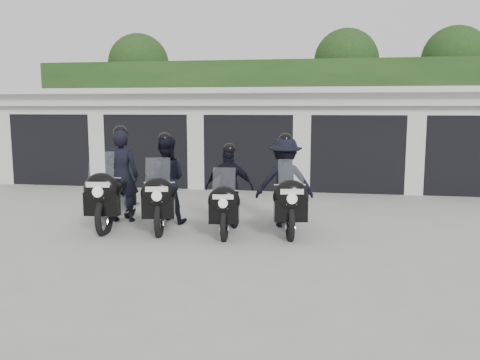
% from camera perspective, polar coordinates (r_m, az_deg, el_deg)
% --- Properties ---
extents(ground, '(80.00, 80.00, 0.00)m').
position_cam_1_polar(ground, '(9.63, -4.14, -6.39)').
color(ground, '#989893').
rests_on(ground, ground).
extents(garage_block, '(16.40, 6.80, 2.96)m').
position_cam_1_polar(garage_block, '(17.28, 2.23, 4.89)').
color(garage_block, silver).
rests_on(garage_block, ground).
extents(background_vegetation, '(20.00, 3.90, 5.80)m').
position_cam_1_polar(background_vegetation, '(22.05, 4.89, 9.09)').
color(background_vegetation, '#1B3613').
rests_on(background_vegetation, ground).
extents(police_bike_a, '(0.84, 2.42, 2.10)m').
position_cam_1_polar(police_bike_a, '(10.75, -13.65, -0.53)').
color(police_bike_a, black).
rests_on(police_bike_a, ground).
extents(police_bike_b, '(1.08, 2.24, 1.96)m').
position_cam_1_polar(police_bike_b, '(10.50, -8.50, -0.62)').
color(police_bike_b, black).
rests_on(police_bike_b, ground).
extents(police_bike_c, '(1.01, 2.03, 1.77)m').
position_cam_1_polar(police_bike_c, '(10.02, -1.30, -1.42)').
color(police_bike_c, black).
rests_on(police_bike_c, ground).
extents(police_bike_d, '(1.27, 2.24, 1.97)m').
position_cam_1_polar(police_bike_d, '(10.17, 5.13, -0.80)').
color(police_bike_d, black).
rests_on(police_bike_d, ground).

